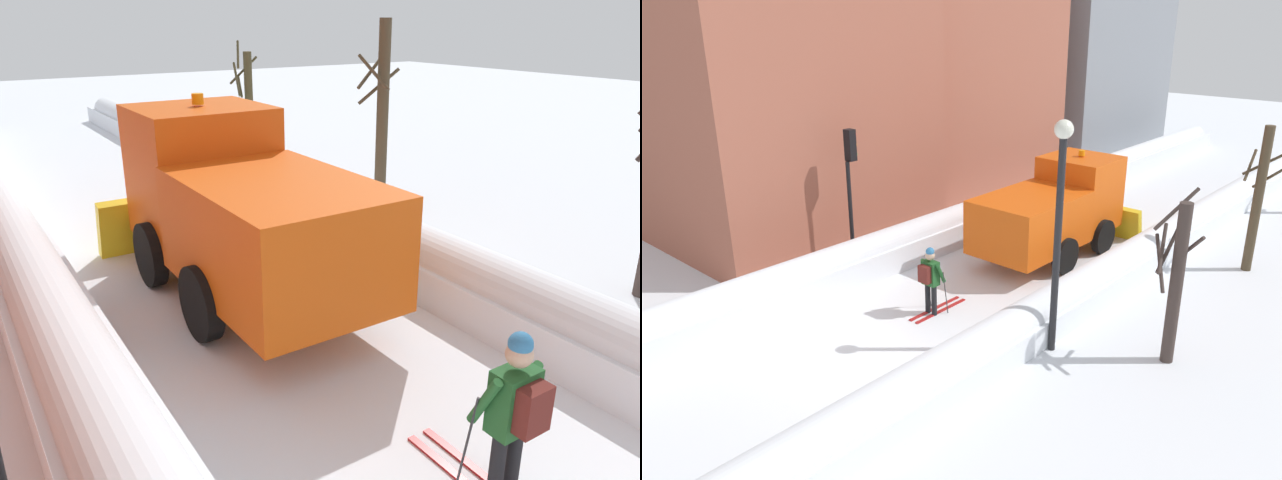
% 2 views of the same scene
% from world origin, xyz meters
% --- Properties ---
extents(ground_plane, '(80.00, 80.00, 0.00)m').
position_xyz_m(ground_plane, '(0.00, 10.00, 0.00)').
color(ground_plane, white).
extents(snowbank_left, '(1.10, 36.00, 1.25)m').
position_xyz_m(snowbank_left, '(-2.84, 10.00, 0.58)').
color(snowbank_left, white).
rests_on(snowbank_left, ground).
extents(snowbank_right, '(1.10, 36.00, 1.08)m').
position_xyz_m(snowbank_right, '(2.84, 10.00, 0.48)').
color(snowbank_right, white).
rests_on(snowbank_right, ground).
extents(building_brick_near, '(8.40, 8.47, 14.43)m').
position_xyz_m(building_brick_near, '(-8.81, 4.29, 7.22)').
color(building_brick_near, '#9E5642').
rests_on(building_brick_near, ground).
extents(building_brick_mid, '(6.90, 8.27, 10.01)m').
position_xyz_m(building_brick_mid, '(-8.81, 13.34, 5.01)').
color(building_brick_mid, '#9E5642').
rests_on(building_brick_mid, ground).
extents(building_concrete_far, '(6.91, 9.72, 15.04)m').
position_xyz_m(building_concrete_far, '(-8.81, 23.97, 7.52)').
color(building_concrete_far, gray).
rests_on(building_concrete_far, ground).
extents(plow_truck, '(3.20, 5.98, 3.12)m').
position_xyz_m(plow_truck, '(0.18, 8.28, 1.48)').
color(plow_truck, '#DB510F').
rests_on(plow_truck, ground).
extents(skier, '(0.62, 1.80, 1.81)m').
position_xyz_m(skier, '(0.18, 2.71, 1.00)').
color(skier, black).
rests_on(skier, ground).
extents(traffic_light_pole, '(0.28, 0.42, 4.13)m').
position_xyz_m(traffic_light_pole, '(-3.76, 3.52, 2.91)').
color(traffic_light_pole, black).
rests_on(traffic_light_pole, ground).
extents(street_lamp, '(0.40, 0.40, 5.24)m').
position_xyz_m(street_lamp, '(3.47, 3.27, 3.32)').
color(street_lamp, black).
rests_on(street_lamp, ground).
extents(bare_tree_near, '(1.10, 1.42, 3.85)m').
position_xyz_m(bare_tree_near, '(5.63, 4.54, 1.93)').
color(bare_tree_near, '#3B2F2B').
rests_on(bare_tree_near, ground).
extents(bare_tree_mid, '(1.20, 1.11, 4.31)m').
position_xyz_m(bare_tree_mid, '(5.24, 11.01, 2.21)').
color(bare_tree_mid, '#453927').
rests_on(bare_tree_mid, ground).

